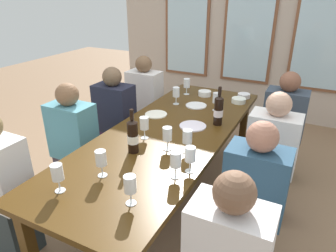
{
  "coord_description": "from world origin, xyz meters",
  "views": [
    {
      "loc": [
        1.01,
        -2.01,
        1.81
      ],
      "look_at": [
        0.0,
        -0.01,
        0.79
      ],
      "focal_mm": 32.78,
      "sensor_mm": 36.0,
      "label": 1
    }
  ],
  "objects_px": {
    "wine_glass_1": "(176,92)",
    "seated_person_4": "(75,148)",
    "tasting_bowl_2": "(239,100)",
    "seated_person_7": "(282,130)",
    "white_plate_2": "(193,126)",
    "wine_glass_6": "(190,155)",
    "dining_table": "(168,139)",
    "wine_glass_3": "(187,137)",
    "wine_glass_8": "(176,161)",
    "seated_person_3": "(270,161)",
    "seated_person_6": "(145,105)",
    "white_plate_0": "(196,106)",
    "wine_glass_0": "(187,84)",
    "wine_glass_2": "(167,135)",
    "wine_glass_10": "(57,174)",
    "wine_glass_5": "(130,185)",
    "white_plate_1": "(156,114)",
    "seated_person_0": "(4,191)",
    "wine_bottle_0": "(133,136)",
    "seated_person_5": "(253,204)",
    "wine_bottle_1": "(218,110)",
    "tasting_bowl_0": "(244,96)",
    "tasting_bowl_1": "(205,93)",
    "seated_person_2": "(116,123)",
    "wine_glass_9": "(216,98)",
    "wine_glass_4": "(144,124)"
  },
  "relations": [
    {
      "from": "wine_glass_8",
      "to": "wine_glass_9",
      "type": "distance_m",
      "value": 1.19
    },
    {
      "from": "tasting_bowl_0",
      "to": "wine_glass_3",
      "type": "xyz_separation_m",
      "value": [
        -0.06,
        -1.35,
        0.1
      ]
    },
    {
      "from": "white_plate_0",
      "to": "wine_glass_0",
      "type": "relative_size",
      "value": 1.18
    },
    {
      "from": "white_plate_1",
      "to": "wine_glass_10",
      "type": "bearing_deg",
      "value": -87.1
    },
    {
      "from": "wine_bottle_0",
      "to": "wine_glass_8",
      "type": "xyz_separation_m",
      "value": [
        0.4,
        -0.15,
        -0.01
      ]
    },
    {
      "from": "dining_table",
      "to": "wine_glass_3",
      "type": "bearing_deg",
      "value": -42.81
    },
    {
      "from": "white_plate_2",
      "to": "seated_person_2",
      "type": "bearing_deg",
      "value": 170.13
    },
    {
      "from": "wine_glass_9",
      "to": "seated_person_7",
      "type": "distance_m",
      "value": 0.75
    },
    {
      "from": "dining_table",
      "to": "tasting_bowl_0",
      "type": "xyz_separation_m",
      "value": [
        0.34,
        1.1,
        0.09
      ]
    },
    {
      "from": "tasting_bowl_0",
      "to": "wine_glass_6",
      "type": "distance_m",
      "value": 1.57
    },
    {
      "from": "wine_glass_3",
      "to": "wine_glass_5",
      "type": "bearing_deg",
      "value": -93.97
    },
    {
      "from": "tasting_bowl_0",
      "to": "seated_person_6",
      "type": "distance_m",
      "value": 1.16
    },
    {
      "from": "wine_glass_5",
      "to": "seated_person_6",
      "type": "height_order",
      "value": "seated_person_6"
    },
    {
      "from": "white_plate_2",
      "to": "wine_glass_1",
      "type": "height_order",
      "value": "wine_glass_1"
    },
    {
      "from": "seated_person_7",
      "to": "seated_person_4",
      "type": "bearing_deg",
      "value": -142.49
    },
    {
      "from": "wine_bottle_0",
      "to": "wine_glass_8",
      "type": "height_order",
      "value": "wine_bottle_0"
    },
    {
      "from": "white_plate_1",
      "to": "seated_person_0",
      "type": "distance_m",
      "value": 1.36
    },
    {
      "from": "white_plate_1",
      "to": "tasting_bowl_1",
      "type": "height_order",
      "value": "tasting_bowl_1"
    },
    {
      "from": "white_plate_0",
      "to": "seated_person_6",
      "type": "height_order",
      "value": "seated_person_6"
    },
    {
      "from": "tasting_bowl_0",
      "to": "tasting_bowl_2",
      "type": "relative_size",
      "value": 0.9
    },
    {
      "from": "seated_person_4",
      "to": "seated_person_5",
      "type": "bearing_deg",
      "value": -2.43
    },
    {
      "from": "wine_glass_1",
      "to": "wine_glass_8",
      "type": "relative_size",
      "value": 1.0
    },
    {
      "from": "wine_glass_5",
      "to": "wine_glass_10",
      "type": "xyz_separation_m",
      "value": [
        -0.43,
        -0.09,
        -0.0
      ]
    },
    {
      "from": "white_plate_1",
      "to": "seated_person_7",
      "type": "relative_size",
      "value": 0.18
    },
    {
      "from": "tasting_bowl_2",
      "to": "seated_person_7",
      "type": "height_order",
      "value": "seated_person_7"
    },
    {
      "from": "wine_glass_8",
      "to": "seated_person_3",
      "type": "relative_size",
      "value": 0.16
    },
    {
      "from": "dining_table",
      "to": "wine_glass_8",
      "type": "relative_size",
      "value": 14.4
    },
    {
      "from": "white_plate_0",
      "to": "wine_glass_2",
      "type": "relative_size",
      "value": 1.18
    },
    {
      "from": "white_plate_1",
      "to": "wine_bottle_1",
      "type": "bearing_deg",
      "value": 5.07
    },
    {
      "from": "wine_glass_1",
      "to": "seated_person_4",
      "type": "xyz_separation_m",
      "value": [
        -0.56,
        -0.87,
        -0.34
      ]
    },
    {
      "from": "wine_bottle_1",
      "to": "wine_glass_10",
      "type": "relative_size",
      "value": 1.91
    },
    {
      "from": "wine_glass_2",
      "to": "wine_glass_10",
      "type": "xyz_separation_m",
      "value": [
        -0.33,
        -0.72,
        -0.0
      ]
    },
    {
      "from": "wine_glass_5",
      "to": "wine_glass_10",
      "type": "bearing_deg",
      "value": -168.1
    },
    {
      "from": "seated_person_5",
      "to": "wine_bottle_1",
      "type": "bearing_deg",
      "value": 126.0
    },
    {
      "from": "white_plate_2",
      "to": "wine_bottle_0",
      "type": "bearing_deg",
      "value": -109.66
    },
    {
      "from": "wine_glass_4",
      "to": "seated_person_7",
      "type": "distance_m",
      "value": 1.47
    },
    {
      "from": "wine_glass_8",
      "to": "seated_person_6",
      "type": "xyz_separation_m",
      "value": [
        -1.12,
        1.5,
        -0.33
      ]
    },
    {
      "from": "seated_person_6",
      "to": "white_plate_2",
      "type": "bearing_deg",
      "value": -39.22
    },
    {
      "from": "white_plate_2",
      "to": "wine_glass_6",
      "type": "xyz_separation_m",
      "value": [
        0.25,
        -0.64,
        0.11
      ]
    },
    {
      "from": "seated_person_7",
      "to": "seated_person_0",
      "type": "bearing_deg",
      "value": -129.44
    },
    {
      "from": "tasting_bowl_1",
      "to": "seated_person_0",
      "type": "bearing_deg",
      "value": -110.48
    },
    {
      "from": "wine_glass_8",
      "to": "wine_glass_10",
      "type": "bearing_deg",
      "value": -141.33
    },
    {
      "from": "wine_glass_2",
      "to": "dining_table",
      "type": "bearing_deg",
      "value": 115.17
    },
    {
      "from": "wine_bottle_0",
      "to": "wine_glass_2",
      "type": "bearing_deg",
      "value": 34.53
    },
    {
      "from": "wine_glass_6",
      "to": "seated_person_4",
      "type": "relative_size",
      "value": 0.16
    },
    {
      "from": "dining_table",
      "to": "seated_person_4",
      "type": "xyz_separation_m",
      "value": [
        -0.78,
        -0.27,
        -0.14
      ]
    },
    {
      "from": "tasting_bowl_0",
      "to": "seated_person_3",
      "type": "bearing_deg",
      "value": -61.85
    },
    {
      "from": "wine_glass_2",
      "to": "wine_glass_4",
      "type": "xyz_separation_m",
      "value": [
        -0.24,
        0.08,
        0.0
      ]
    },
    {
      "from": "wine_glass_5",
      "to": "wine_glass_6",
      "type": "distance_m",
      "value": 0.46
    },
    {
      "from": "white_plate_1",
      "to": "wine_glass_6",
      "type": "height_order",
      "value": "wine_glass_6"
    }
  ]
}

